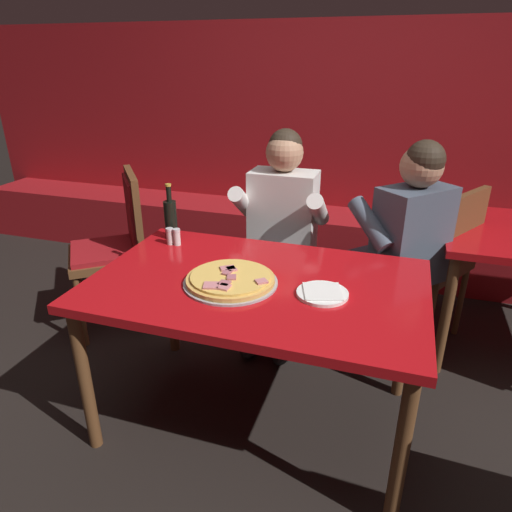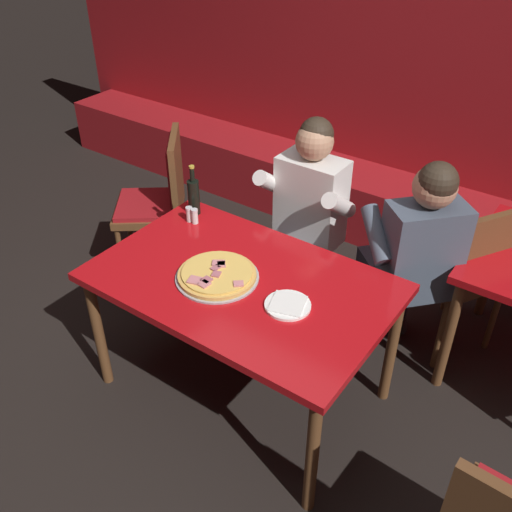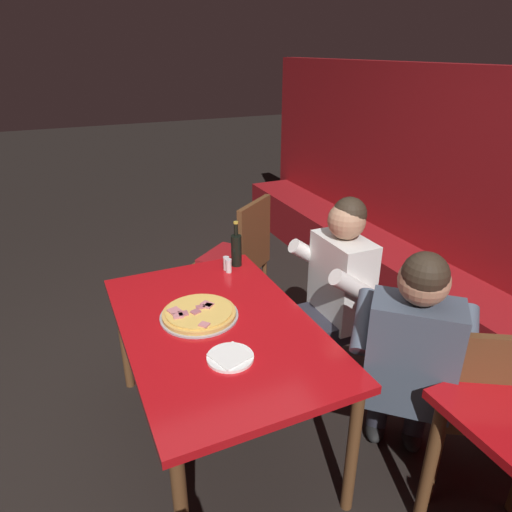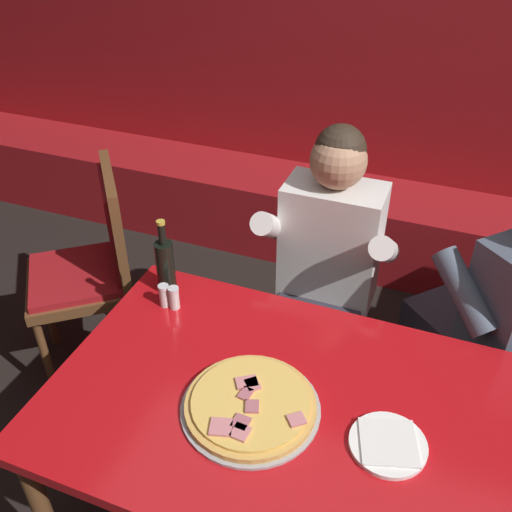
{
  "view_description": "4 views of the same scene",
  "coord_description": "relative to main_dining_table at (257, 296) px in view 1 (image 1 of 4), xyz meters",
  "views": [
    {
      "loc": [
        0.53,
        -1.67,
        1.64
      ],
      "look_at": [
        -0.05,
        0.13,
        0.81
      ],
      "focal_mm": 32.0,
      "sensor_mm": 36.0,
      "label": 1
    },
    {
      "loc": [
        1.31,
        -1.72,
        2.4
      ],
      "look_at": [
        -0.02,
        0.15,
        0.79
      ],
      "focal_mm": 40.0,
      "sensor_mm": 36.0,
      "label": 2
    },
    {
      "loc": [
        1.83,
        -0.62,
        2.0
      ],
      "look_at": [
        -0.17,
        0.29,
        1.0
      ],
      "focal_mm": 32.0,
      "sensor_mm": 36.0,
      "label": 3
    },
    {
      "loc": [
        0.3,
        -1.06,
        2.05
      ],
      "look_at": [
        -0.24,
        0.34,
        0.99
      ],
      "focal_mm": 40.0,
      "sensor_mm": 36.0,
      "label": 4
    }
  ],
  "objects": [
    {
      "name": "dining_chair_side_aisle",
      "position": [
        -1.1,
        0.58,
        -0.09
      ],
      "size": [
        0.62,
        0.62,
        1.0
      ],
      "color": "brown",
      "rests_on": "ground_plane"
    },
    {
      "name": "plate_white_paper",
      "position": [
        0.29,
        -0.04,
        0.08
      ],
      "size": [
        0.21,
        0.21,
        0.02
      ],
      "color": "white",
      "rests_on": "main_dining_table"
    },
    {
      "name": "beer_bottle",
      "position": [
        -0.58,
        0.34,
        0.19
      ],
      "size": [
        0.07,
        0.07,
        0.29
      ],
      "color": "black",
      "rests_on": "main_dining_table"
    },
    {
      "name": "shaker_red_pepper_flakes",
      "position": [
        -0.51,
        0.26,
        0.11
      ],
      "size": [
        0.04,
        0.04,
        0.09
      ],
      "color": "silver",
      "rests_on": "main_dining_table"
    },
    {
      "name": "booth_wall_panel",
      "position": [
        0.0,
        2.18,
        0.27
      ],
      "size": [
        6.8,
        0.16,
        1.9
      ],
      "primitive_type": "cube",
      "color": "maroon",
      "rests_on": "ground_plane"
    },
    {
      "name": "diner_seated_blue_shirt",
      "position": [
        -0.1,
        0.72,
        0.03
      ],
      "size": [
        0.53,
        0.53,
        1.27
      ],
      "color": "black",
      "rests_on": "ground_plane"
    },
    {
      "name": "booth_bench",
      "position": [
        0.0,
        1.86,
        -0.45
      ],
      "size": [
        6.46,
        0.48,
        0.46
      ],
      "primitive_type": "cube",
      "color": "maroon",
      "rests_on": "ground_plane"
    },
    {
      "name": "diner_standing_companion",
      "position": [
        0.56,
        0.73,
        0.03
      ],
      "size": [
        0.64,
        0.64,
        1.27
      ],
      "color": "black",
      "rests_on": "ground_plane"
    },
    {
      "name": "dining_chair_far_right",
      "position": [
        0.79,
        0.99,
        -0.1
      ],
      "size": [
        0.6,
        0.6,
        0.97
      ],
      "color": "brown",
      "rests_on": "ground_plane"
    },
    {
      "name": "pizza",
      "position": [
        -0.1,
        -0.06,
        0.09
      ],
      "size": [
        0.4,
        0.4,
        0.05
      ],
      "color": "#9E9EA3",
      "rests_on": "main_dining_table"
    },
    {
      "name": "ground_plane",
      "position": [
        0.0,
        0.0,
        -0.68
      ],
      "size": [
        24.0,
        24.0,
        0.0
      ],
      "primitive_type": "plane",
      "color": "black"
    },
    {
      "name": "shaker_black_pepper",
      "position": [
        -0.55,
        0.26,
        0.11
      ],
      "size": [
        0.04,
        0.04,
        0.09
      ],
      "color": "silver",
      "rests_on": "main_dining_table"
    },
    {
      "name": "main_dining_table",
      "position": [
        0.0,
        0.0,
        0.0
      ],
      "size": [
        1.42,
        0.91,
        0.75
      ],
      "color": "brown",
      "rests_on": "ground_plane"
    }
  ]
}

